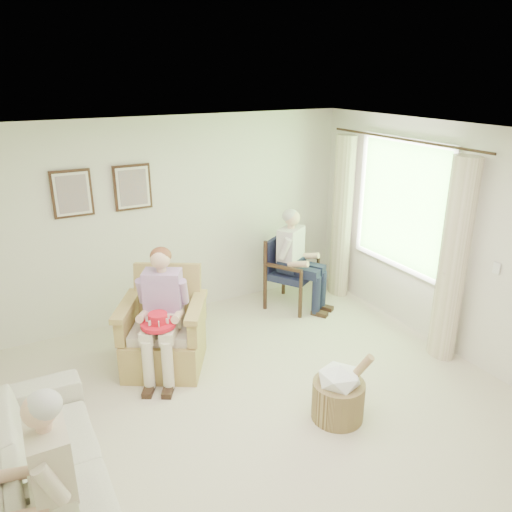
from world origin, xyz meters
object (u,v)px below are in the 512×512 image
(hatbox, at_px, (339,392))
(sofa, at_px, (45,470))
(person_sofa, at_px, (46,478))
(wicker_armchair, at_px, (163,337))
(person_wicker, at_px, (165,304))
(person_dark, at_px, (295,253))
(red_hat, at_px, (158,322))
(wood_armchair, at_px, (289,268))

(hatbox, bearing_deg, sofa, 175.09)
(person_sofa, bearing_deg, sofa, -179.55)
(wicker_armchair, distance_m, hatbox, 2.02)
(person_wicker, bearing_deg, person_dark, 48.61)
(wicker_armchair, bearing_deg, person_dark, 44.93)
(person_wicker, xyz_separation_m, person_sofa, (-1.39, -1.86, -0.07))
(person_wicker, relative_size, hatbox, 1.90)
(person_sofa, xyz_separation_m, red_hat, (1.26, 1.70, -0.03))
(person_sofa, distance_m, hatbox, 2.61)
(wood_armchair, bearing_deg, sofa, 179.52)
(person_sofa, height_order, hatbox, person_sofa)
(red_hat, bearing_deg, wicker_armchair, 67.19)
(wood_armchair, bearing_deg, wicker_armchair, 166.49)
(wicker_armchair, relative_size, hatbox, 1.50)
(wicker_armchair, distance_m, person_wicker, 0.48)
(sofa, xyz_separation_m, person_sofa, (-0.00, -0.57, 0.42))
(red_hat, bearing_deg, person_dark, 21.22)
(red_hat, xyz_separation_m, hatbox, (1.29, -1.34, -0.43))
(sofa, distance_m, hatbox, 2.56)
(wicker_armchair, relative_size, person_dark, 0.80)
(wicker_armchair, xyz_separation_m, sofa, (-1.39, -1.44, -0.02))
(wood_armchair, bearing_deg, person_sofa, -174.14)
(person_sofa, relative_size, red_hat, 3.61)
(person_wicker, distance_m, person_dark, 2.17)
(wood_armchair, xyz_separation_m, person_dark, (0.00, -0.16, 0.27))
(person_sofa, bearing_deg, person_wicker, 143.71)
(sofa, relative_size, person_dark, 1.62)
(red_hat, bearing_deg, hatbox, -46.29)
(wood_armchair, relative_size, person_dark, 0.71)
(hatbox, bearing_deg, person_sofa, -172.14)
(person_sofa, bearing_deg, wicker_armchair, 145.73)
(person_dark, bearing_deg, person_sofa, -175.81)
(person_wicker, height_order, red_hat, person_wicker)
(sofa, relative_size, hatbox, 3.04)
(wicker_armchair, distance_m, red_hat, 0.50)
(person_wicker, distance_m, person_sofa, 2.33)
(wood_armchair, xyz_separation_m, hatbox, (-0.90, -2.35, -0.24))
(wicker_armchair, height_order, hatbox, wicker_armchair)
(wood_armchair, height_order, red_hat, wood_armchair)
(person_wicker, bearing_deg, red_hat, -97.65)
(sofa, bearing_deg, hatbox, -94.91)
(sofa, relative_size, person_wicker, 1.60)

